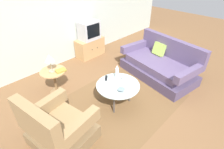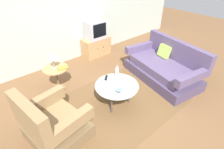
{
  "view_description": "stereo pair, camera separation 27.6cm",
  "coord_description": "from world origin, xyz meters",
  "px_view_note": "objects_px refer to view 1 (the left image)",
  "views": [
    {
      "loc": [
        -2.03,
        -1.71,
        2.48
      ],
      "look_at": [
        0.07,
        0.33,
        0.55
      ],
      "focal_mm": 28.22,
      "sensor_mm": 36.0,
      "label": 1
    },
    {
      "loc": [
        -1.83,
        -1.9,
        2.48
      ],
      "look_at": [
        0.07,
        0.33,
        0.55
      ],
      "focal_mm": 28.22,
      "sensor_mm": 36.0,
      "label": 2
    }
  ],
  "objects_px": {
    "mug": "(125,78)",
    "tv_remote_silver": "(110,84)",
    "couch": "(160,65)",
    "tv_remote_dark": "(106,78)",
    "bowl": "(121,90)",
    "book": "(61,70)",
    "armchair": "(59,129)",
    "television": "(89,30)",
    "tv_stand": "(90,47)",
    "vase": "(117,72)",
    "coffee_table": "(118,86)",
    "side_table": "(54,77)",
    "table_lamp": "(49,59)"
  },
  "relations": [
    {
      "from": "couch",
      "to": "bowl",
      "type": "xyz_separation_m",
      "value": [
        -1.61,
        -0.15,
        0.21
      ]
    },
    {
      "from": "couch",
      "to": "side_table",
      "type": "bearing_deg",
      "value": 69.98
    },
    {
      "from": "tv_stand",
      "to": "tv_remote_dark",
      "type": "relative_size",
      "value": 5.3
    },
    {
      "from": "tv_stand",
      "to": "mug",
      "type": "bearing_deg",
      "value": -111.39
    },
    {
      "from": "table_lamp",
      "to": "vase",
      "type": "height_order",
      "value": "table_lamp"
    },
    {
      "from": "armchair",
      "to": "tv_stand",
      "type": "xyz_separation_m",
      "value": [
        2.3,
        2.03,
        -0.05
      ]
    },
    {
      "from": "bowl",
      "to": "vase",
      "type": "bearing_deg",
      "value": 53.0
    },
    {
      "from": "couch",
      "to": "television",
      "type": "relative_size",
      "value": 3.54
    },
    {
      "from": "tv_stand",
      "to": "vase",
      "type": "xyz_separation_m",
      "value": [
        -0.84,
        -1.87,
        0.35
      ]
    },
    {
      "from": "coffee_table",
      "to": "table_lamp",
      "type": "relative_size",
      "value": 2.19
    },
    {
      "from": "vase",
      "to": "side_table",
      "type": "bearing_deg",
      "value": 128.28
    },
    {
      "from": "side_table",
      "to": "tv_stand",
      "type": "relative_size",
      "value": 0.67
    },
    {
      "from": "couch",
      "to": "tv_remote_silver",
      "type": "relative_size",
      "value": 12.35
    },
    {
      "from": "mug",
      "to": "tv_remote_silver",
      "type": "relative_size",
      "value": 0.85
    },
    {
      "from": "coffee_table",
      "to": "table_lamp",
      "type": "xyz_separation_m",
      "value": [
        -0.68,
        1.2,
        0.41
      ]
    },
    {
      "from": "mug",
      "to": "tv_remote_silver",
      "type": "xyz_separation_m",
      "value": [
        -0.29,
        0.12,
        -0.04
      ]
    },
    {
      "from": "tv_stand",
      "to": "couch",
      "type": "bearing_deg",
      "value": -76.25
    },
    {
      "from": "tv_stand",
      "to": "book",
      "type": "height_order",
      "value": "book"
    },
    {
      "from": "couch",
      "to": "mug",
      "type": "relative_size",
      "value": 14.53
    },
    {
      "from": "tv_remote_dark",
      "to": "tv_remote_silver",
      "type": "relative_size",
      "value": 0.99
    },
    {
      "from": "mug",
      "to": "bowl",
      "type": "height_order",
      "value": "mug"
    },
    {
      "from": "coffee_table",
      "to": "tv_stand",
      "type": "distance_m",
      "value": 2.28
    },
    {
      "from": "side_table",
      "to": "book",
      "type": "xyz_separation_m",
      "value": [
        0.11,
        -0.13,
        0.17
      ]
    },
    {
      "from": "television",
      "to": "vase",
      "type": "height_order",
      "value": "television"
    },
    {
      "from": "couch",
      "to": "tv_stand",
      "type": "bearing_deg",
      "value": 23.43
    },
    {
      "from": "mug",
      "to": "armchair",
      "type": "bearing_deg",
      "value": 179.49
    },
    {
      "from": "couch",
      "to": "mug",
      "type": "bearing_deg",
      "value": 98.42
    },
    {
      "from": "couch",
      "to": "tv_remote_dark",
      "type": "relative_size",
      "value": 12.44
    },
    {
      "from": "tv_stand",
      "to": "vase",
      "type": "relative_size",
      "value": 2.82
    },
    {
      "from": "armchair",
      "to": "table_lamp",
      "type": "xyz_separation_m",
      "value": [
        0.62,
        1.18,
        0.53
      ]
    },
    {
      "from": "armchair",
      "to": "book",
      "type": "distance_m",
      "value": 1.33
    },
    {
      "from": "armchair",
      "to": "mug",
      "type": "height_order",
      "value": "armchair"
    },
    {
      "from": "table_lamp",
      "to": "book",
      "type": "distance_m",
      "value": 0.33
    },
    {
      "from": "coffee_table",
      "to": "television",
      "type": "bearing_deg",
      "value": 63.81
    },
    {
      "from": "side_table",
      "to": "book",
      "type": "height_order",
      "value": "book"
    },
    {
      "from": "table_lamp",
      "to": "tv_remote_silver",
      "type": "relative_size",
      "value": 2.43
    },
    {
      "from": "armchair",
      "to": "table_lamp",
      "type": "relative_size",
      "value": 2.59
    },
    {
      "from": "table_lamp",
      "to": "tv_stand",
      "type": "bearing_deg",
      "value": 26.7
    },
    {
      "from": "table_lamp",
      "to": "side_table",
      "type": "bearing_deg",
      "value": 37.52
    },
    {
      "from": "armchair",
      "to": "couch",
      "type": "relative_size",
      "value": 0.51
    },
    {
      "from": "vase",
      "to": "bowl",
      "type": "relative_size",
      "value": 2.12
    },
    {
      "from": "tv_remote_silver",
      "to": "book",
      "type": "relative_size",
      "value": 0.71
    },
    {
      "from": "coffee_table",
      "to": "armchair",
      "type": "bearing_deg",
      "value": 179.08
    },
    {
      "from": "armchair",
      "to": "bowl",
      "type": "bearing_deg",
      "value": 72.12
    },
    {
      "from": "table_lamp",
      "to": "tv_remote_dark",
      "type": "relative_size",
      "value": 2.45
    },
    {
      "from": "side_table",
      "to": "bowl",
      "type": "xyz_separation_m",
      "value": [
        0.56,
        -1.39,
        0.1
      ]
    },
    {
      "from": "armchair",
      "to": "television",
      "type": "height_order",
      "value": "television"
    },
    {
      "from": "vase",
      "to": "tv_remote_dark",
      "type": "xyz_separation_m",
      "value": [
        -0.17,
        0.14,
        -0.13
      ]
    },
    {
      "from": "television",
      "to": "mug",
      "type": "distance_m",
      "value": 2.2
    },
    {
      "from": "bowl",
      "to": "book",
      "type": "xyz_separation_m",
      "value": [
        -0.45,
        1.26,
        0.07
      ]
    }
  ]
}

